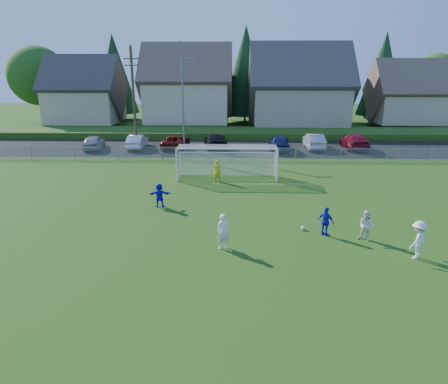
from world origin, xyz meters
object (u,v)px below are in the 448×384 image
Objects in this scene: player_white_c at (418,240)px; soccer_goal at (227,157)px; player_white_a at (223,232)px; car_e at (279,143)px; car_b at (137,142)px; player_white_b at (366,226)px; car_g at (354,141)px; car_d at (216,141)px; car_c at (176,141)px; car_a at (94,142)px; soccer_ball at (303,228)px; player_blue_a at (326,221)px; player_blue_b at (160,195)px; car_f at (314,141)px; goalkeeper at (217,171)px.

player_white_c is 0.23× the size of soccer_goal.
player_white_a is 0.35× the size of car_e.
player_white_b is at bearing 124.56° from car_b.
player_white_c is 25.05m from car_g.
soccer_goal reaches higher than car_d.
car_e is at bearing 62.76° from player_white_a.
player_white_c reaches higher than car_d.
car_g is at bearing -175.99° from car_c.
soccer_ball is at bearing 122.92° from car_a.
car_e reaches higher than car_a.
player_blue_a is 0.27× the size of car_g.
player_white_c is 0.34× the size of car_c.
player_white_b is 1.89m from player_blue_a.
player_white_b is 1.04× the size of player_blue_b.
car_f is at bearing -132.77° from player_white_c.
car_b reaches higher than soccer_ball.
soccer_goal reaches higher than player_white_b.
car_g is at bearing 179.34° from car_b.
player_white_a is at bearing -150.24° from soccer_ball.
car_c is 1.04× the size of car_e.
car_f is (3.54, 22.23, 0.04)m from player_blue_a.
car_e is (10.56, -1.09, 0.12)m from car_c.
player_blue_b is 18.30m from car_c.
car_d is at bearing -176.20° from car_c.
car_b is (-13.65, 21.28, 0.60)m from soccer_ball.
player_white_a is at bearing 70.63° from car_f.
player_blue_b is 0.34× the size of car_b.
car_f is (14.24, -0.03, 0.08)m from car_c.
player_blue_b is (-10.83, 4.61, -0.03)m from player_white_b.
car_e reaches higher than goalkeeper.
player_white_a reaches higher than player_blue_b.
soccer_ball is 8.75m from player_blue_b.
player_blue_b is at bearing 99.15° from car_c.
car_b is at bearing 179.05° from car_a.
car_b is 8.09m from car_d.
player_blue_a is 26.36m from car_b.
soccer_ball is 0.15× the size of player_blue_a.
player_white_c is 30.31m from car_b.
player_blue_a is at bearing -32.54° from soccer_ball.
car_g reaches higher than car_a.
soccer_goal is (13.84, -10.72, 0.91)m from car_a.
soccer_goal is at bearing -124.80° from player_blue_b.
player_blue_b is 0.31× the size of car_f.
soccer_ball is at bearing 89.92° from car_e.
player_white_c is 0.33× the size of car_d.
car_c is at bearing 88.19° from player_white_a.
car_e is (6.43, -1.08, 0.07)m from car_d.
player_blue_a is at bearing 151.64° from player_blue_b.
soccer_goal reaches higher than player_blue_b.
player_blue_a reaches higher than car_a.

